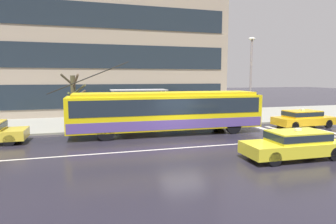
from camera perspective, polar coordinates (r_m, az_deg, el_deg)
name	(u,v)px	position (r m, az deg, el deg)	size (l,w,h in m)	color
ground_plane	(184,142)	(16.32, 3.14, -6.11)	(160.00, 160.00, 0.00)	#23202C
sidewalk_slab	(149,119)	(25.14, -3.80, -1.35)	(80.00, 10.00, 0.14)	gray
crosswalk_stripe_edge_near	(275,132)	(20.58, 20.75, -3.82)	(0.44, 4.40, 0.01)	beige
crosswalk_stripe_inner_a	(287,132)	(21.12, 22.71, -3.64)	(0.44, 4.40, 0.01)	beige
crosswalk_stripe_center	(297,131)	(21.69, 24.57, -3.47)	(0.44, 4.40, 0.01)	beige
crosswalk_stripe_inner_b	(308,130)	(22.28, 26.34, -3.30)	(0.44, 4.40, 0.01)	beige
crosswalk_stripe_edge_far	(319,130)	(22.89, 28.01, -3.13)	(0.44, 4.40, 0.01)	beige
lane_centre_line	(191,147)	(15.22, 4.62, -7.07)	(72.00, 0.14, 0.01)	silver
trolleybus	(167,111)	(18.55, -0.18, 0.22)	(13.51, 2.74, 4.67)	yellow
taxi_ahead_of_bus	(303,118)	(23.32, 25.51, -1.09)	(4.60, 1.88, 1.39)	yellow
taxi_oncoming_near	(295,143)	(14.23, 24.14, -5.76)	(4.70, 1.84, 1.39)	yellow
bus_shelter	(138,99)	(21.57, -6.00, 2.69)	(4.13, 1.59, 2.66)	gray
pedestrian_at_shelter	(106,112)	(21.16, -12.40, -0.05)	(0.45, 0.45, 1.73)	navy
pedestrian_approaching_curb	(128,105)	(21.69, -8.00, 1.49)	(1.32, 1.32, 1.92)	#54474D
pedestrian_walking_past	(176,103)	(21.72, 1.61, 1.85)	(1.48, 1.48, 2.01)	#233846
pedestrian_waiting_by_pole	(193,102)	(23.41, 5.03, 1.93)	(1.27, 1.27, 1.96)	#534341
street_lamp	(251,72)	(23.58, 16.31, 7.63)	(0.60, 0.32, 6.67)	gray
street_tree_bare	(74,97)	(21.92, -18.39, 2.81)	(1.79, 1.42, 3.83)	brown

